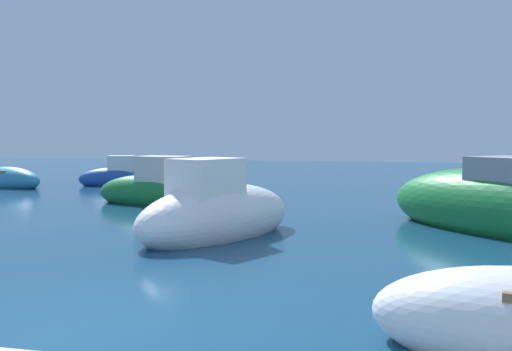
{
  "coord_description": "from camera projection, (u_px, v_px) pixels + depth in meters",
  "views": [
    {
      "loc": [
        2.96,
        -5.5,
        2.03
      ],
      "look_at": [
        -0.64,
        10.09,
        0.91
      ],
      "focal_mm": 39.88,
      "sensor_mm": 36.0,
      "label": 1
    }
  ],
  "objects": [
    {
      "name": "moored_boat_0",
      "position": [
        217.0,
        214.0,
        11.39
      ],
      "size": [
        3.18,
        4.38,
        1.9
      ],
      "rotation": [
        0.0,
        0.0,
        1.12
      ],
      "color": "white",
      "rests_on": "ground"
    },
    {
      "name": "moored_boat_4",
      "position": [
        511.0,
        207.0,
        11.83
      ],
      "size": [
        5.73,
        5.82,
        2.0
      ],
      "rotation": [
        0.0,
        0.0,
        2.34
      ],
      "color": "#197233",
      "rests_on": "ground"
    },
    {
      "name": "moored_boat_5",
      "position": [
        9.0,
        180.0,
        22.46
      ],
      "size": [
        3.59,
        2.14,
        1.05
      ],
      "rotation": [
        0.0,
        0.0,
        2.83
      ],
      "color": "teal",
      "rests_on": "ground"
    },
    {
      "name": "moored_boat_6",
      "position": [
        156.0,
        190.0,
        16.89
      ],
      "size": [
        4.03,
        1.93,
        1.69
      ],
      "rotation": [
        0.0,
        0.0,
        2.97
      ],
      "color": "#197233",
      "rests_on": "ground"
    },
    {
      "name": "ground",
      "position": [
        104.0,
        324.0,
        6.15
      ],
      "size": [
        80.0,
        80.0,
        0.0
      ],
      "primitive_type": "plane",
      "color": "navy"
    },
    {
      "name": "moored_boat_3",
      "position": [
        117.0,
        177.0,
        23.18
      ],
      "size": [
        3.2,
        1.81,
        1.44
      ],
      "rotation": [
        0.0,
        0.0,
        3.4
      ],
      "color": "#1E479E",
      "rests_on": "ground"
    }
  ]
}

